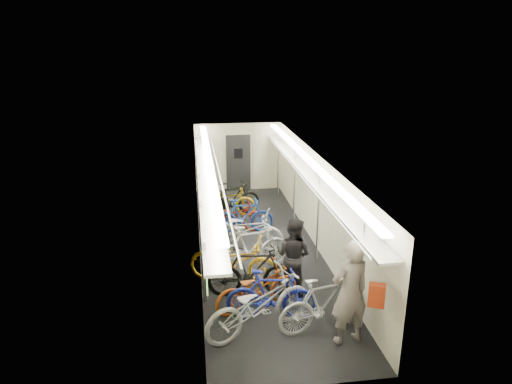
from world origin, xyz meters
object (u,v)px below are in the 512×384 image
object	(u,v)px
bicycle_0	(259,305)
bicycle_1	(272,295)
backpack	(377,295)
passenger_near	(350,293)
passenger_mid	(293,255)

from	to	relation	value
bicycle_0	bicycle_1	distance (m)	0.47
bicycle_1	backpack	xyz separation A→B (m)	(1.40, -1.48, 0.76)
backpack	passenger_near	bearing A→B (deg)	130.95
passenger_near	backpack	distance (m)	0.74
passenger_near	passenger_mid	size ratio (longest dim) A/B	1.17
bicycle_0	bicycle_1	size ratio (longest dim) A/B	1.25
passenger_mid	passenger_near	bearing A→B (deg)	147.18
backpack	bicycle_1	bearing A→B (deg)	157.61
bicycle_0	passenger_near	world-z (taller)	passenger_near
bicycle_0	passenger_near	bearing A→B (deg)	-131.12
bicycle_0	backpack	world-z (taller)	backpack
passenger_mid	backpack	xyz separation A→B (m)	(0.78, -2.47, 0.45)
backpack	bicycle_0	bearing A→B (deg)	170.76
bicycle_0	passenger_mid	distance (m)	1.66
bicycle_0	bicycle_1	xyz separation A→B (m)	(0.29, 0.36, -0.05)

